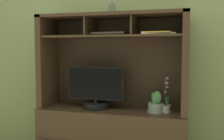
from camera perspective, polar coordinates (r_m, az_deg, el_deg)
The scene contains 8 objects.
back_wall at distance 2.93m, azimuth 1.46°, elevation 8.81°, with size 6.00×0.02×2.80m, color #8C9C65.
media_console at distance 2.77m, azimuth 0.05°, elevation -10.52°, with size 1.47×0.50×1.52m.
tv_monitor at distance 2.72m, azimuth -3.50°, elevation -4.61°, with size 0.58×0.26×0.43m.
potted_orchid at distance 2.64m, azimuth 11.24°, elevation -7.67°, with size 0.12×0.12×0.34m.
potted_fern at distance 2.61m, azimuth 9.31°, elevation -6.95°, with size 0.17×0.17×0.21m.
magazine_stack_left at distance 2.72m, azimuth -0.06°, elevation 7.67°, with size 0.35×0.28×0.03m.
magazine_stack_centre at distance 2.52m, azimuth 9.72°, elevation 7.71°, with size 0.32×0.25×0.02m.
diffuser_bottle at distance 2.69m, azimuth -0.03°, elevation 12.84°, with size 0.07×0.07×0.24m.
Camera 1 is at (0.74, -2.56, 1.19)m, focal length 43.12 mm.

